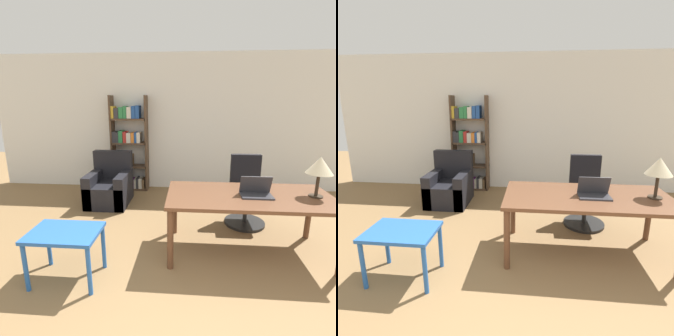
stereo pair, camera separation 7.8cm
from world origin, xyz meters
The scene contains 8 objects.
wall_back centered at (0.00, 4.53, 1.35)m, with size 8.00×0.06×2.70m.
desk centered at (0.73, 2.11, 0.66)m, with size 1.90×0.93×0.74m.
laptop centered at (0.80, 2.08, 0.79)m, with size 0.35×0.22×0.23m.
table_lamp centered at (1.47, 2.11, 1.09)m, with size 0.28×0.28×0.46m.
office_chair centered at (0.87, 2.93, 0.44)m, with size 0.59×0.59×1.03m.
side_table_blue centered at (-1.20, 1.44, 0.46)m, with size 0.69×0.49×0.54m.
armchair centered at (-1.38, 3.54, 0.29)m, with size 0.70×0.80×0.91m.
bookshelf centered at (-1.21, 4.34, 0.86)m, with size 0.73×0.28×1.90m.
Camera 1 is at (0.02, -0.83, 1.79)m, focal length 28.00 mm.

